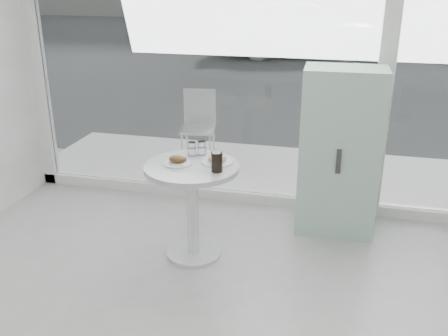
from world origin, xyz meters
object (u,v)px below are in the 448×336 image
(mint_cabinet, at_px, (339,152))
(patio_chair, at_px, (199,123))
(main_table, at_px, (192,192))
(plate_donut, at_px, (217,160))
(water_tumbler_a, at_px, (192,149))
(car_white, at_px, (302,27))
(cola_glass, at_px, (217,162))
(water_tumbler_b, at_px, (202,149))
(plate_fritter, at_px, (178,161))

(mint_cabinet, xyz_separation_m, patio_chair, (-1.58, 1.17, -0.18))
(main_table, distance_m, plate_donut, 0.31)
(plate_donut, xyz_separation_m, water_tumbler_a, (-0.24, 0.11, 0.03))
(car_white, bearing_deg, cola_glass, 169.08)
(mint_cabinet, bearing_deg, main_table, -146.97)
(water_tumbler_a, xyz_separation_m, cola_glass, (0.28, -0.29, 0.03))
(main_table, xyz_separation_m, mint_cabinet, (1.07, 0.73, 0.16))
(mint_cabinet, bearing_deg, plate_donut, -146.05)
(patio_chair, relative_size, plate_donut, 3.61)
(main_table, bearing_deg, water_tumbler_b, 87.52)
(patio_chair, distance_m, water_tumbler_a, 1.77)
(patio_chair, bearing_deg, plate_donut, -77.20)
(plate_fritter, xyz_separation_m, water_tumbler_a, (0.04, 0.22, 0.02))
(water_tumbler_b, bearing_deg, main_table, -92.48)
(water_tumbler_b, distance_m, cola_glass, 0.38)
(water_tumbler_b, bearing_deg, car_white, 91.09)
(car_white, distance_m, plate_donut, 10.57)
(mint_cabinet, bearing_deg, car_white, 95.94)
(water_tumbler_b, bearing_deg, mint_cabinet, 24.81)
(cola_glass, bearing_deg, water_tumbler_a, 133.79)
(patio_chair, bearing_deg, main_table, -82.96)
(main_table, xyz_separation_m, car_white, (-0.19, 10.66, 0.22))
(water_tumbler_a, bearing_deg, patio_chair, 104.85)
(mint_cabinet, xyz_separation_m, plate_fritter, (-1.18, -0.74, 0.08))
(plate_fritter, bearing_deg, plate_donut, 19.82)
(plate_fritter, height_order, water_tumbler_b, water_tumbler_b)
(mint_cabinet, bearing_deg, water_tumbler_b, -156.49)
(mint_cabinet, distance_m, car_white, 10.01)
(water_tumbler_b, bearing_deg, plate_donut, -41.40)
(main_table, relative_size, car_white, 0.17)
(plate_fritter, relative_size, water_tumbler_a, 1.97)
(car_white, bearing_deg, plate_fritter, 167.36)
(water_tumbler_b, xyz_separation_m, cola_glass, (0.21, -0.32, 0.03))
(plate_donut, bearing_deg, mint_cabinet, 35.25)
(mint_cabinet, height_order, car_white, car_white)
(plate_fritter, xyz_separation_m, cola_glass, (0.32, -0.08, 0.05))
(main_table, height_order, water_tumbler_a, water_tumbler_a)
(cola_glass, bearing_deg, main_table, 159.93)
(main_table, relative_size, water_tumbler_a, 7.12)
(plate_donut, relative_size, water_tumbler_b, 2.13)
(main_table, distance_m, mint_cabinet, 1.31)
(car_white, relative_size, cola_glass, 28.53)
(patio_chair, height_order, water_tumbler_a, patio_chair)
(mint_cabinet, relative_size, patio_chair, 1.67)
(mint_cabinet, height_order, patio_chair, mint_cabinet)
(water_tumbler_a, bearing_deg, car_white, 90.69)
(mint_cabinet, xyz_separation_m, car_white, (-1.26, 9.93, 0.06))
(main_table, height_order, plate_fritter, plate_fritter)
(main_table, height_order, patio_chair, patio_chair)
(patio_chair, xyz_separation_m, car_white, (0.32, 8.76, 0.24))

